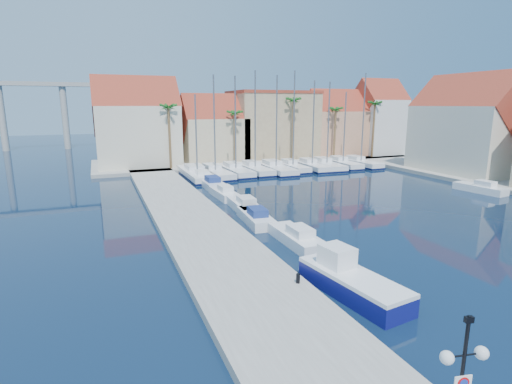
# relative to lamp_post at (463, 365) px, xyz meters

# --- Properties ---
(ground) EXTENTS (260.00, 260.00, 0.00)m
(ground) POSITION_rel_lamp_post_xyz_m (7.55, 10.35, -3.15)
(ground) COLOR black
(ground) RESTS_ON ground
(quay_west) EXTENTS (6.00, 77.00, 0.50)m
(quay_west) POSITION_rel_lamp_post_xyz_m (-1.45, 23.85, -2.90)
(quay_west) COLOR gray
(quay_west) RESTS_ON ground
(shore_north) EXTENTS (54.00, 16.00, 0.50)m
(shore_north) POSITION_rel_lamp_post_xyz_m (17.55, 58.35, -2.90)
(shore_north) COLOR gray
(shore_north) RESTS_ON ground
(lamp_post) EXTENTS (1.36, 0.55, 4.04)m
(lamp_post) POSITION_rel_lamp_post_xyz_m (0.00, 0.00, 0.00)
(lamp_post) COLOR black
(lamp_post) RESTS_ON quay_west
(bollard) EXTENTS (0.21, 0.21, 0.53)m
(bollard) POSITION_rel_lamp_post_xyz_m (0.95, 10.86, -2.39)
(bollard) COLOR black
(bollard) RESTS_ON quay_west
(fishing_boat) EXTENTS (3.04, 6.73, 2.27)m
(fishing_boat) POSITION_rel_lamp_post_xyz_m (3.38, 9.67, -2.40)
(fishing_boat) COLOR navy
(fishing_boat) RESTS_ON ground
(motorboat_west_0) EXTENTS (1.88, 5.86, 1.40)m
(motorboat_west_0) POSITION_rel_lamp_post_xyz_m (4.36, 17.55, -2.64)
(motorboat_west_0) COLOR white
(motorboat_west_0) RESTS_ON ground
(motorboat_west_1) EXTENTS (2.28, 5.85, 1.40)m
(motorboat_west_1) POSITION_rel_lamp_post_xyz_m (3.55, 23.43, -2.64)
(motorboat_west_1) COLOR white
(motorboat_west_1) RESTS_ON ground
(motorboat_west_2) EXTENTS (2.21, 6.09, 1.40)m
(motorboat_west_2) POSITION_rel_lamp_post_xyz_m (4.06, 27.56, -2.64)
(motorboat_west_2) COLOR white
(motorboat_west_2) RESTS_ON ground
(motorboat_west_3) EXTENTS (1.89, 5.41, 1.40)m
(motorboat_west_3) POSITION_rel_lamp_post_xyz_m (3.82, 33.29, -2.64)
(motorboat_west_3) COLOR white
(motorboat_west_3) RESTS_ON ground
(motorboat_west_4) EXTENTS (2.23, 6.57, 1.40)m
(motorboat_west_4) POSITION_rel_lamp_post_xyz_m (4.09, 39.21, -2.64)
(motorboat_west_4) COLOR white
(motorboat_west_4) RESTS_ON ground
(motorboat_west_5) EXTENTS (2.60, 6.96, 1.40)m
(motorboat_west_5) POSITION_rel_lamp_post_xyz_m (4.00, 43.77, -2.64)
(motorboat_west_5) COLOR white
(motorboat_west_5) RESTS_ON ground
(motorboat_east_1) EXTENTS (2.53, 5.79, 1.40)m
(motorboat_east_1) POSITION_rel_lamp_post_xyz_m (31.56, 25.11, -2.64)
(motorboat_east_1) COLOR white
(motorboat_east_1) RESTS_ON ground
(sailboat_0) EXTENTS (3.16, 11.98, 11.00)m
(sailboat_0) POSITION_rel_lamp_post_xyz_m (3.84, 46.08, -2.60)
(sailboat_0) COLOR white
(sailboat_0) RESTS_ON ground
(sailboat_1) EXTENTS (3.33, 10.46, 13.53)m
(sailboat_1) POSITION_rel_lamp_post_xyz_m (6.38, 46.20, -2.56)
(sailboat_1) COLOR white
(sailboat_1) RESTS_ON ground
(sailboat_2) EXTENTS (2.89, 10.14, 13.49)m
(sailboat_2) POSITION_rel_lamp_post_xyz_m (9.55, 46.75, -2.56)
(sailboat_2) COLOR white
(sailboat_2) RESTS_ON ground
(sailboat_3) EXTENTS (2.87, 10.00, 14.28)m
(sailboat_3) POSITION_rel_lamp_post_xyz_m (12.54, 46.91, -2.54)
(sailboat_3) COLOR white
(sailboat_3) RESTS_ON ground
(sailboat_4) EXTENTS (3.29, 11.18, 13.73)m
(sailboat_4) POSITION_rel_lamp_post_xyz_m (15.69, 46.57, -2.57)
(sailboat_4) COLOR white
(sailboat_4) RESTS_ON ground
(sailboat_5) EXTENTS (2.32, 8.61, 14.42)m
(sailboat_5) POSITION_rel_lamp_post_xyz_m (18.53, 46.66, -2.51)
(sailboat_5) COLOR white
(sailboat_5) RESTS_ON ground
(sailboat_6) EXTENTS (2.75, 9.33, 13.11)m
(sailboat_6) POSITION_rel_lamp_post_xyz_m (21.65, 46.43, -2.55)
(sailboat_6) COLOR white
(sailboat_6) RESTS_ON ground
(sailboat_7) EXTENTS (3.40, 10.06, 13.02)m
(sailboat_7) POSITION_rel_lamp_post_xyz_m (24.36, 46.63, -2.56)
(sailboat_7) COLOR white
(sailboat_7) RESTS_ON ground
(sailboat_8) EXTENTS (2.96, 9.51, 11.59)m
(sailboat_8) POSITION_rel_lamp_post_xyz_m (27.53, 47.00, -2.57)
(sailboat_8) COLOR white
(sailboat_8) RESTS_ON ground
(sailboat_9) EXTENTS (2.89, 9.47, 14.39)m
(sailboat_9) POSITION_rel_lamp_post_xyz_m (30.51, 46.50, -2.53)
(sailboat_9) COLOR white
(sailboat_9) RESTS_ON ground
(building_0) EXTENTS (12.30, 9.00, 13.50)m
(building_0) POSITION_rel_lamp_post_xyz_m (-2.45, 57.35, 3.37)
(building_0) COLOR beige
(building_0) RESTS_ON shore_north
(building_1) EXTENTS (10.30, 8.00, 11.00)m
(building_1) POSITION_rel_lamp_post_xyz_m (9.55, 57.35, 2.14)
(building_1) COLOR tan
(building_1) RESTS_ON shore_north
(building_2) EXTENTS (14.20, 10.20, 11.50)m
(building_2) POSITION_rel_lamp_post_xyz_m (20.55, 58.35, 3.11)
(building_2) COLOR tan
(building_2) RESTS_ON shore_north
(building_3) EXTENTS (10.30, 8.00, 12.00)m
(building_3) POSITION_rel_lamp_post_xyz_m (32.55, 57.35, 2.71)
(building_3) COLOR tan
(building_3) RESTS_ON shore_north
(building_4) EXTENTS (8.30, 8.00, 14.00)m
(building_4) POSITION_rel_lamp_post_xyz_m (41.55, 56.35, 3.81)
(building_4) COLOR silver
(building_4) RESTS_ON shore_north
(building_6) EXTENTS (9.00, 14.30, 13.50)m
(building_6) POSITION_rel_lamp_post_xyz_m (39.55, 34.35, 3.37)
(building_6) COLOR beige
(building_6) RESTS_ON shore_east
(palm_0) EXTENTS (2.60, 2.60, 10.15)m
(palm_0) POSITION_rel_lamp_post_xyz_m (1.55, 52.35, 5.93)
(palm_0) COLOR brown
(palm_0) RESTS_ON shore_north
(palm_1) EXTENTS (2.60, 2.60, 9.15)m
(palm_1) POSITION_rel_lamp_post_xyz_m (11.55, 52.35, 4.98)
(palm_1) COLOR brown
(palm_1) RESTS_ON shore_north
(palm_2) EXTENTS (2.60, 2.60, 11.15)m
(palm_2) POSITION_rel_lamp_post_xyz_m (21.55, 52.35, 6.86)
(palm_2) COLOR brown
(palm_2) RESTS_ON shore_north
(palm_3) EXTENTS (2.60, 2.60, 9.65)m
(palm_3) POSITION_rel_lamp_post_xyz_m (29.55, 52.35, 5.46)
(palm_3) COLOR brown
(palm_3) RESTS_ON shore_north
(palm_4) EXTENTS (2.60, 2.60, 10.65)m
(palm_4) POSITION_rel_lamp_post_xyz_m (37.55, 52.35, 6.40)
(palm_4) COLOR brown
(palm_4) RESTS_ON shore_north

